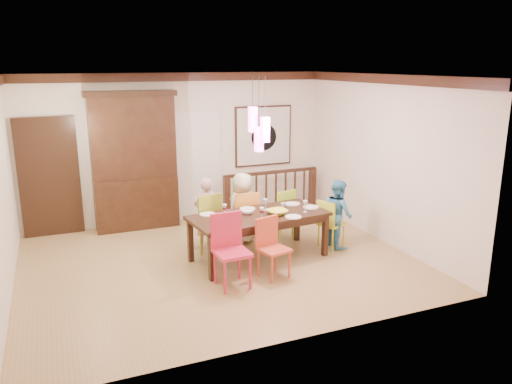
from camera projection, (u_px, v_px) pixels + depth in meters
name	position (u px, v px, depth m)	size (l,w,h in m)	color
floor	(220.00, 263.00, 7.94)	(6.00, 6.00, 0.00)	tan
ceiling	(216.00, 76.00, 7.21)	(6.00, 6.00, 0.00)	white
wall_back	(179.00, 148.00, 9.81)	(6.00, 6.00, 0.00)	silver
wall_right	(382.00, 160.00, 8.68)	(5.00, 5.00, 0.00)	silver
crown_molding	(216.00, 82.00, 7.23)	(6.00, 5.00, 0.16)	black
panel_door	(50.00, 179.00, 8.99)	(1.04, 0.07, 2.24)	black
white_doorway	(197.00, 167.00, 10.01)	(0.97, 0.05, 2.22)	silver
painting	(263.00, 136.00, 10.40)	(1.25, 0.06, 1.25)	black
pendant_cluster	(259.00, 129.00, 7.58)	(0.27, 0.21, 1.14)	#EC46AB
dining_table	(259.00, 219.00, 7.95)	(2.28, 1.24, 0.75)	black
chair_far_left	(204.00, 217.00, 8.36)	(0.56, 0.56, 1.01)	#93A128
chair_far_mid	(244.00, 213.00, 8.70)	(0.46, 0.46, 0.95)	orange
chair_far_right	(280.00, 210.00, 8.98)	(0.50, 0.50, 0.91)	#95CB2B
chair_near_left	(232.00, 247.00, 6.96)	(0.49, 0.49, 1.04)	#C72240
chair_near_mid	(274.00, 245.00, 7.28)	(0.49, 0.49, 0.89)	#C5472B
chair_end_right	(332.00, 220.00, 8.54)	(0.48, 0.48, 0.83)	#BED229
china_hutch	(134.00, 161.00, 9.33)	(1.65, 0.46, 2.59)	black
balustrade	(271.00, 193.00, 10.21)	(2.06, 0.13, 0.96)	black
person_far_left	(206.00, 212.00, 8.51)	(0.44, 0.29, 1.21)	#D4A1AF
person_far_mid	(242.00, 208.00, 8.71)	(0.61, 0.40, 1.25)	beige
person_end_right	(338.00, 213.00, 8.52)	(0.57, 0.44, 1.17)	teal
serving_bowl	(277.00, 212.00, 7.91)	(0.32, 0.32, 0.08)	yellow
small_bowl	(248.00, 212.00, 7.94)	(0.19, 0.19, 0.06)	white
cup_left	(230.00, 218.00, 7.56)	(0.13, 0.13, 0.11)	silver
cup_right	(283.00, 205.00, 8.27)	(0.09, 0.09, 0.08)	silver
plate_far_left	(208.00, 214.00, 7.90)	(0.26, 0.26, 0.01)	white
plate_far_mid	(247.00, 209.00, 8.19)	(0.26, 0.26, 0.01)	white
plate_far_right	(292.00, 204.00, 8.48)	(0.26, 0.26, 0.01)	white
plate_near_left	(227.00, 225.00, 7.37)	(0.26, 0.26, 0.01)	white
plate_near_mid	(293.00, 217.00, 7.77)	(0.26, 0.26, 0.01)	white
plate_end_right	(311.00, 207.00, 8.29)	(0.26, 0.26, 0.01)	white
wine_glass_a	(225.00, 210.00, 7.81)	(0.08, 0.08, 0.19)	#590C19
wine_glass_b	(265.00, 205.00, 8.12)	(0.08, 0.08, 0.19)	silver
wine_glass_c	(262.00, 214.00, 7.63)	(0.08, 0.08, 0.19)	#590C19
wine_glass_d	(305.00, 206.00, 8.02)	(0.08, 0.08, 0.19)	silver
napkin	(262.00, 222.00, 7.54)	(0.18, 0.14, 0.01)	#D83359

